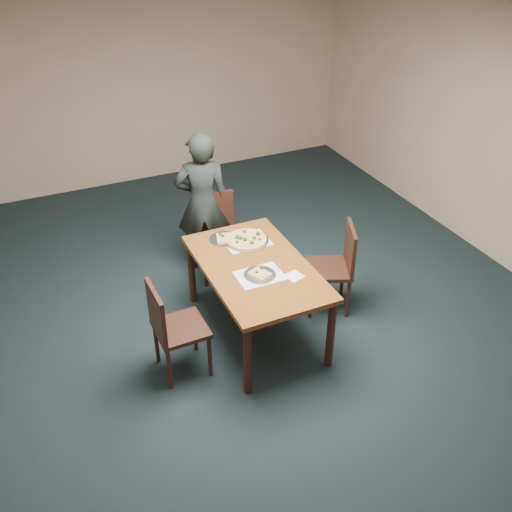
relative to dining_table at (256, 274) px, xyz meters
name	(u,v)px	position (x,y,z in m)	size (l,w,h in m)	color
ground	(264,345)	(-0.02, -0.22, -0.66)	(8.00, 8.00, 0.00)	black
room_shell	(266,173)	(-0.02, -0.22, 1.08)	(8.00, 8.00, 8.00)	tan
dining_table	(256,274)	(0.00, 0.00, 0.00)	(0.90, 1.50, 0.75)	#603313
chair_far	(217,230)	(0.04, 1.10, -0.14)	(0.48, 0.48, 0.91)	black
chair_left	(171,325)	(-0.87, -0.20, -0.14)	(0.43, 0.43, 0.91)	black
chair_right	(337,263)	(0.88, 0.03, -0.14)	(0.55, 0.55, 0.91)	black
diner	(203,203)	(-0.05, 1.25, 0.12)	(0.57, 0.37, 1.57)	black
placemat_main	(247,241)	(0.09, 0.41, 0.09)	(0.42, 0.32, 0.00)	white
placemat_near	(260,275)	(-0.04, -0.16, 0.09)	(0.40, 0.30, 0.00)	white
pizza_pan	(247,239)	(0.09, 0.41, 0.12)	(0.42, 0.42, 0.07)	silver
slice_plate_near	(260,274)	(-0.03, -0.16, 0.11)	(0.28, 0.28, 0.06)	silver
slice_plate_far	(224,238)	(-0.10, 0.53, 0.10)	(0.28, 0.28, 0.06)	silver
napkin	(294,276)	(0.23, -0.29, 0.09)	(0.14, 0.14, 0.01)	white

